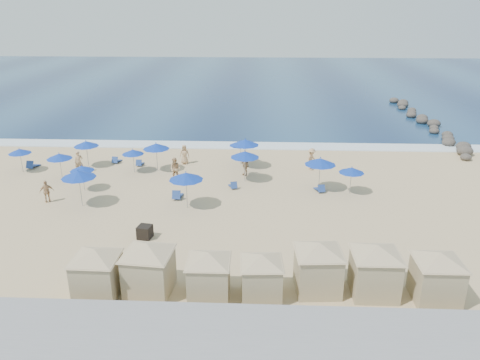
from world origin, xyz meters
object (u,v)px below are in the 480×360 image
Objects in this scene: umbrella_6 at (186,176)px; beachgoer_1 at (175,169)px; cabana_1 at (148,262)px; cabana_5 at (376,263)px; beachgoer_0 at (79,162)px; umbrella_11 at (352,170)px; umbrella_8 at (245,154)px; umbrella_10 at (320,161)px; umbrella_7 at (245,142)px; umbrella_4 at (133,152)px; umbrella_3 at (78,174)px; beachgoer_3 at (311,159)px; umbrella_12 at (59,156)px; rock_jetty at (426,122)px; trash_bin at (145,232)px; cabana_3 at (262,270)px; umbrella_1 at (82,168)px; cabana_6 at (438,270)px; cabana_0 at (96,266)px; beachgoer_4 at (184,154)px; umbrella_9 at (241,143)px; umbrella_2 at (86,144)px; umbrella_0 at (20,151)px; cabana_4 at (319,261)px; umbrella_5 at (156,146)px; cabana_2 at (209,269)px; beachgoer_2 at (245,165)px; beachgoer_5 at (47,191)px.

beachgoer_1 is at bearing 107.97° from umbrella_6.
cabana_1 is 2.51× the size of beachgoer_1.
beachgoer_0 is at bearing 141.55° from cabana_5.
beachgoer_0 is (-21.67, 3.55, -0.91)m from umbrella_11.
umbrella_8 is 5.88m from umbrella_10.
cabana_1 is 1.75× the size of umbrella_7.
umbrella_6 is at bearing -165.21° from umbrella_11.
umbrella_4 reaches higher than beachgoer_1.
beachgoer_3 is at bearing 26.57° from umbrella_3.
umbrella_8 reaches higher than umbrella_12.
rock_jetty reaches higher than trash_bin.
umbrella_12 is (-21.39, 14.67, 0.31)m from cabana_5.
cabana_3 reaches higher than umbrella_1.
umbrella_11 is 1.16× the size of beachgoer_1.
cabana_0 is at bearing -178.74° from cabana_6.
umbrella_7 is (-9.64, 18.57, 0.69)m from cabana_6.
umbrella_1 reaches higher than beachgoer_1.
umbrella_3 reaches higher than beachgoer_4.
umbrella_9 is 0.98× the size of umbrella_12.
umbrella_11 is at bearing -34.19° from umbrella_7.
umbrella_12 is 1.22× the size of beachgoer_3.
umbrella_6 is at bearing -125.72° from umbrella_8.
umbrella_4 is at bearing -15.70° from umbrella_2.
umbrella_0 is at bearing 172.37° from umbrella_11.
umbrella_8 is at bearing 13.58° from beachgoer_1.
umbrella_1 reaches higher than beachgoer_3.
cabana_5 is at bearing -65.67° from umbrella_8.
beachgoer_3 is (11.05, 3.02, 0.01)m from beachgoer_1.
umbrella_0 is (-22.74, 16.18, 0.17)m from cabana_4.
umbrella_9 is at bearing 73.19° from cabana_0.
umbrella_3 reaches higher than umbrella_9.
umbrella_3 is 8.28m from umbrella_5.
beachgoer_0 is (-4.51, -0.30, -0.85)m from umbrella_4.
cabana_0 is at bearing -108.74° from umbrella_7.
umbrella_4 is 0.80× the size of umbrella_8.
cabana_2 is 18.78m from umbrella_5.
rock_jetty is at bearing -7.78° from beachgoer_3.
umbrella_10 is 6.61m from beachgoer_2.
umbrella_0 is 4.94m from beachgoer_0.
beachgoer_1 is at bearing -23.10° from umbrella_4.
beachgoer_3 is at bearing 17.62° from umbrella_1.
beachgoer_2 is 1.06× the size of beachgoer_5.
cabana_3 is at bearing -85.67° from umbrella_7.
cabana_2 is 1.87× the size of umbrella_9.
cabana_6 is 21.57m from beachgoer_1.
cabana_3 is 17.02m from beachgoer_2.
umbrella_6 reaches higher than beachgoer_4.
beachgoer_4 is at bearing 93.96° from cabana_1.
cabana_2 is at bearing -4.84° from cabana_1.
umbrella_3 is 13.08m from beachgoer_2.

